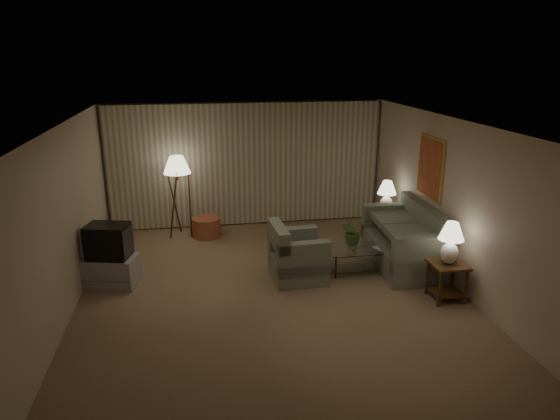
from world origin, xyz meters
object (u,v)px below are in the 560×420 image
(crt_tv, at_px, (108,241))
(ottoman, at_px, (207,227))
(side_table_near, at_px, (447,275))
(table_lamp_far, at_px, (387,194))
(table_lamp_near, at_px, (451,239))
(armchair, at_px, (298,257))
(coffee_table, at_px, (360,256))
(tv_cabinet, at_px, (111,271))
(vase, at_px, (352,245))
(sofa, at_px, (403,242))
(floor_lamp, at_px, (179,195))
(side_table_far, at_px, (385,222))

(crt_tv, xyz_separation_m, ottoman, (1.62, 2.07, -0.58))
(side_table_near, height_order, table_lamp_far, table_lamp_far)
(side_table_near, relative_size, table_lamp_near, 0.90)
(armchair, relative_size, coffee_table, 0.87)
(tv_cabinet, relative_size, vase, 5.68)
(sofa, relative_size, floor_lamp, 1.23)
(table_lamp_far, bearing_deg, sofa, -96.84)
(crt_tv, bearing_deg, sofa, 13.63)
(table_lamp_far, distance_m, crt_tv, 5.34)
(table_lamp_near, distance_m, table_lamp_far, 2.60)
(side_table_near, distance_m, vase, 1.68)
(side_table_near, xyz_separation_m, ottoman, (-3.58, 3.47, -0.21))
(vase, bearing_deg, table_lamp_far, 50.20)
(tv_cabinet, height_order, floor_lamp, floor_lamp)
(sofa, height_order, side_table_far, sofa)
(side_table_far, relative_size, table_lamp_near, 0.90)
(table_lamp_far, bearing_deg, vase, -129.80)
(side_table_far, distance_m, tv_cabinet, 5.34)
(sofa, distance_m, side_table_far, 1.26)
(table_lamp_near, bearing_deg, tv_cabinet, 164.98)
(armchair, distance_m, vase, 1.00)
(table_lamp_far, height_order, floor_lamp, floor_lamp)
(armchair, bearing_deg, crt_tv, 82.37)
(armchair, distance_m, ottoman, 2.75)
(vase, bearing_deg, crt_tv, 177.96)
(side_table_far, height_order, tv_cabinet, side_table_far)
(crt_tv, bearing_deg, ottoman, 66.13)
(side_table_near, bearing_deg, sofa, 96.34)
(sofa, relative_size, table_lamp_near, 3.13)
(side_table_near, distance_m, floor_lamp, 5.47)
(armchair, distance_m, crt_tv, 3.12)
(armchair, distance_m, coffee_table, 1.15)
(table_lamp_near, distance_m, ottoman, 5.05)
(armchair, xyz_separation_m, side_table_far, (2.11, 1.45, 0.01))
(armchair, bearing_deg, table_lamp_far, -58.49)
(armchair, bearing_deg, tv_cabinet, 82.37)
(tv_cabinet, bearing_deg, coffee_table, 12.18)
(side_table_near, relative_size, table_lamp_far, 0.92)
(floor_lamp, bearing_deg, crt_tv, -116.47)
(coffee_table, bearing_deg, table_lamp_far, 54.17)
(sofa, height_order, vase, sofa)
(vase, bearing_deg, armchair, -174.02)
(side_table_near, height_order, crt_tv, crt_tv)
(vase, bearing_deg, coffee_table, 0.00)
(crt_tv, height_order, ottoman, crt_tv)
(crt_tv, xyz_separation_m, floor_lamp, (1.09, 2.18, 0.11))
(side_table_near, relative_size, coffee_table, 0.52)
(sofa, distance_m, table_lamp_near, 1.47)
(coffee_table, distance_m, crt_tv, 4.26)
(crt_tv, bearing_deg, side_table_far, 27.19)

